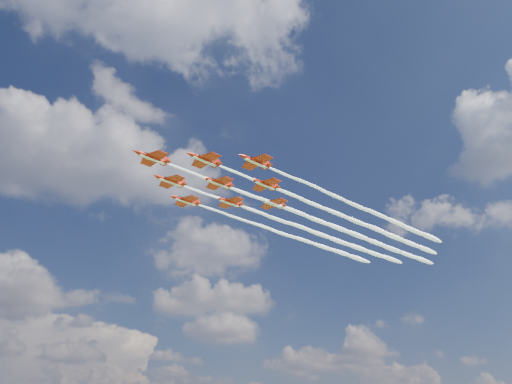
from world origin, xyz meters
TOP-DOWN VIEW (x-y plane):
  - jet_lead at (14.45, 16.53)m, footprint 85.07×47.30m
  - jet_row2_port at (27.08, 14.48)m, footprint 85.07×47.30m
  - jet_row2_starb at (19.81, 28.16)m, footprint 85.07×47.30m
  - jet_row3_port at (39.71, 12.43)m, footprint 85.07×47.30m
  - jet_row3_centre at (32.44, 26.10)m, footprint 85.07×47.30m
  - jet_row3_starb at (25.17, 39.78)m, footprint 85.07×47.30m
  - jet_row4_port at (45.07, 24.05)m, footprint 85.07×47.30m
  - jet_row4_starb at (37.80, 37.72)m, footprint 85.07×47.30m
  - jet_tail at (50.44, 35.67)m, footprint 85.07×47.30m

SIDE VIEW (x-z plane):
  - jet_lead at x=14.45m, z-range 79.91..82.47m
  - jet_row2_port at x=27.08m, z-range 79.91..82.47m
  - jet_row2_starb at x=19.81m, z-range 79.91..82.47m
  - jet_row3_port at x=39.71m, z-range 79.91..82.47m
  - jet_row3_centre at x=32.44m, z-range 79.91..82.47m
  - jet_row3_starb at x=25.17m, z-range 79.91..82.47m
  - jet_row4_port at x=45.07m, z-range 79.91..82.47m
  - jet_row4_starb at x=37.80m, z-range 79.91..82.47m
  - jet_tail at x=50.44m, z-range 79.91..82.47m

